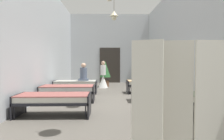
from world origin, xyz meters
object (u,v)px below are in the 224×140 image
bed_left_row_0 (54,99)px  patient_seated_secondary (84,74)px  bed_right_row_2 (148,83)px  patient_seated_primary (140,74)px  privacy_screen (178,104)px  bed_left_row_2 (76,84)px  bed_right_row_1 (159,89)px  nurse_near_aisle (103,78)px  bed_right_row_0 (177,98)px  bed_left_row_1 (68,89)px  potted_plant (105,71)px

bed_left_row_0 → patient_seated_secondary: 3.90m
bed_right_row_2 → patient_seated_primary: bearing=166.8°
privacy_screen → patient_seated_secondary: bearing=117.9°
bed_left_row_0 → bed_left_row_2: bearing=90.0°
bed_left_row_2 → patient_seated_secondary: (0.35, 0.06, 0.43)m
bed_right_row_1 → nurse_near_aisle: (-2.06, 3.84, 0.09)m
bed_right_row_0 → patient_seated_primary: bearing=95.2°
patient_seated_secondary → patient_seated_primary: bearing=0.4°
bed_right_row_0 → patient_seated_secondary: patient_seated_secondary is taller
bed_left_row_0 → bed_left_row_1: 1.90m
bed_left_row_2 → bed_right_row_1: bearing=-30.1°
bed_left_row_0 → bed_left_row_2: (0.00, 3.80, 0.00)m
bed_right_row_2 → patient_seated_secondary: (-2.93, 0.06, 0.43)m
bed_left_row_2 → bed_right_row_2: (3.28, 0.00, 0.00)m
nurse_near_aisle → bed_left_row_1: bearing=35.9°
bed_right_row_0 → patient_seated_secondary: bearing=127.2°
bed_left_row_1 → patient_seated_primary: 3.56m
bed_left_row_2 → bed_right_row_2: bearing=0.0°
bed_left_row_1 → patient_seated_secondary: size_ratio=2.37×
bed_left_row_2 → privacy_screen: privacy_screen is taller
bed_left_row_0 → bed_right_row_0: size_ratio=1.00×
bed_left_row_0 → nurse_near_aisle: bearing=78.1°
privacy_screen → patient_seated_primary: bearing=95.8°
bed_right_row_2 → bed_left_row_0: bearing=-130.8°
bed_right_row_2 → privacy_screen: privacy_screen is taller
bed_right_row_0 → bed_left_row_1: (-3.28, 1.90, 0.00)m
nurse_near_aisle → patient_seated_secondary: 2.09m
bed_left_row_0 → bed_left_row_1: bearing=90.0°
nurse_near_aisle → patient_seated_secondary: bearing=28.7°
patient_seated_secondary → nurse_near_aisle: bearing=65.3°
bed_right_row_0 → bed_right_row_1: 1.90m
bed_left_row_0 → potted_plant: bearing=78.1°
bed_right_row_1 → potted_plant: bearing=114.1°
bed_right_row_2 → patient_seated_secondary: bearing=178.8°
bed_left_row_0 → bed_right_row_1: 3.79m
bed_right_row_1 → patient_seated_primary: bearing=100.0°
bed_right_row_2 → patient_seated_secondary: size_ratio=2.37×
patient_seated_primary → bed_right_row_0: bearing=-84.8°
patient_seated_primary → privacy_screen: size_ratio=0.47×
bed_left_row_0 → bed_right_row_0: (3.28, 0.00, 0.00)m
nurse_near_aisle → bed_left_row_2: bearing=21.4°
bed_right_row_2 → nurse_near_aisle: size_ratio=1.28×
bed_right_row_1 → privacy_screen: privacy_screen is taller
bed_right_row_0 → potted_plant: bearing=107.3°
bed_left_row_2 → bed_left_row_0: bearing=-90.0°
nurse_near_aisle → potted_plant: nurse_near_aisle is taller
potted_plant → privacy_screen: bearing=-83.6°
patient_seated_secondary → bed_right_row_1: bearing=-33.8°
bed_right_row_1 → patient_seated_primary: (-0.35, 1.98, 0.43)m
bed_right_row_0 → potted_plant: (-1.96, 6.28, 0.44)m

